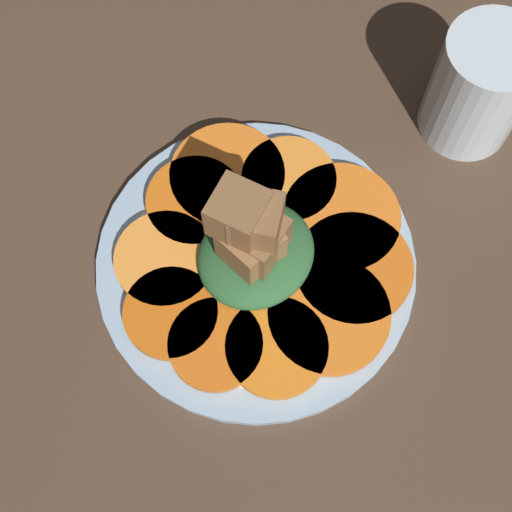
{
  "coord_description": "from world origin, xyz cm",
  "views": [
    {
      "loc": [
        14.22,
        14.35,
        55.77
      ],
      "look_at": [
        0.0,
        0.0,
        4.1
      ],
      "focal_mm": 50.0,
      "sensor_mm": 36.0,
      "label": 1
    }
  ],
  "objects": [
    {
      "name": "plate",
      "position": [
        0.0,
        0.0,
        2.52
      ],
      "size": [
        25.47,
        25.47,
        1.05
      ],
      "color": "#99B7D1",
      "rests_on": "table_slab"
    },
    {
      "name": "carrot_slice_2",
      "position": [
        -6.8,
        -3.04,
        3.56
      ],
      "size": [
        7.82,
        7.82,
        0.92
      ],
      "primitive_type": "cylinder",
      "color": "orange",
      "rests_on": "plate"
    },
    {
      "name": "table_slab",
      "position": [
        0.0,
        0.0,
        1.0
      ],
      "size": [
        120.0,
        120.0,
        2.0
      ],
      "primitive_type": "cube",
      "color": "#4C3828",
      "rests_on": "ground"
    },
    {
      "name": "carrot_slice_0",
      "position": [
        -4.84,
        5.96,
        3.56
      ],
      "size": [
        9.32,
        9.32,
        0.92
      ],
      "primitive_type": "cylinder",
      "color": "orange",
      "rests_on": "plate"
    },
    {
      "name": "carrot_slice_7",
      "position": [
        7.04,
        2.77,
        3.56
      ],
      "size": [
        7.18,
        7.18,
        0.92
      ],
      "primitive_type": "cylinder",
      "color": "orange",
      "rests_on": "plate"
    },
    {
      "name": "carrot_slice_8",
      "position": [
        3.93,
        6.16,
        3.56
      ],
      "size": [
        7.78,
        7.78,
        0.92
      ],
      "primitive_type": "cylinder",
      "color": "orange",
      "rests_on": "plate"
    },
    {
      "name": "carrot_slice_4",
      "position": [
        0.13,
        -7.05,
        3.56
      ],
      "size": [
        7.95,
        7.95,
        0.92
      ],
      "primitive_type": "cylinder",
      "color": "orange",
      "rests_on": "plate"
    },
    {
      "name": "carrot_slice_1",
      "position": [
        -7.36,
        2.31,
        3.56
      ],
      "size": [
        9.54,
        9.54,
        0.92
      ],
      "primitive_type": "cylinder",
      "color": "orange",
      "rests_on": "plate"
    },
    {
      "name": "fork",
      "position": [
        -2.1,
        -4.85,
        3.3
      ],
      "size": [
        18.0,
        7.61,
        0.4
      ],
      "rotation": [
        0.0,
        0.0,
        -0.33
      ],
      "color": "#B2B2B7",
      "rests_on": "plate"
    },
    {
      "name": "water_glass",
      "position": [
        -22.32,
        3.18,
        7.12
      ],
      "size": [
        7.97,
        7.97,
        10.24
      ],
      "color": "silver",
      "rests_on": "table_slab"
    },
    {
      "name": "carrot_slice_5",
      "position": [
        5.11,
        -5.0,
        3.56
      ],
      "size": [
        8.01,
        8.01,
        0.92
      ],
      "primitive_type": "cylinder",
      "color": "orange",
      "rests_on": "plate"
    },
    {
      "name": "carrot_slice_3",
      "position": [
        -3.5,
        -6.88,
        3.56
      ],
      "size": [
        9.51,
        9.51,
        0.92
      ],
      "primitive_type": "cylinder",
      "color": "orange",
      "rests_on": "plate"
    },
    {
      "name": "carrot_slice_6",
      "position": [
        7.77,
        -1.41,
        3.56
      ],
      "size": [
        7.29,
        7.29,
        0.92
      ],
      "primitive_type": "cylinder",
      "color": "#D66014",
      "rests_on": "plate"
    },
    {
      "name": "center_pile",
      "position": [
        0.14,
        -0.1,
        6.76
      ],
      "size": [
        9.54,
        8.59,
        9.92
      ],
      "color": "#2D6033",
      "rests_on": "plate"
    },
    {
      "name": "carrot_slice_9",
      "position": [
        -0.7,
        7.2,
        3.56
      ],
      "size": [
        9.42,
        9.42,
        0.92
      ],
      "primitive_type": "cylinder",
      "color": "orange",
      "rests_on": "plate"
    }
  ]
}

